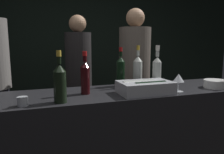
# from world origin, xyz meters

# --- Properties ---
(wall_back_chalkboard) EXTENTS (6.40, 0.06, 2.80)m
(wall_back_chalkboard) POSITION_xyz_m (0.00, 2.33, 1.40)
(wall_back_chalkboard) COLOR black
(wall_back_chalkboard) RESTS_ON ground_plane
(bar_counter) EXTENTS (2.43, 0.59, 0.98)m
(bar_counter) POSITION_xyz_m (0.00, 0.30, 0.49)
(bar_counter) COLOR black
(bar_counter) RESTS_ON ground_plane
(ice_bin_with_bottles) EXTENTS (0.43, 0.27, 0.10)m
(ice_bin_with_bottles) POSITION_xyz_m (0.22, 0.16, 1.03)
(ice_bin_with_bottles) COLOR #B7BABF
(ice_bin_with_bottles) RESTS_ON bar_counter
(bowl_white) EXTENTS (0.20, 0.20, 0.07)m
(bowl_white) POSITION_xyz_m (0.93, 0.15, 1.01)
(bowl_white) COLOR white
(bowl_white) RESTS_ON bar_counter
(wine_glass) EXTENTS (0.09, 0.09, 0.15)m
(wine_glass) POSITION_xyz_m (0.52, 0.12, 1.09)
(wine_glass) COLOR silver
(wine_glass) RESTS_ON bar_counter
(candle_votive) EXTENTS (0.07, 0.07, 0.06)m
(candle_votive) POSITION_xyz_m (-0.69, 0.09, 1.01)
(candle_votive) COLOR silver
(candle_votive) RESTS_ON bar_counter
(champagne_bottle) EXTENTS (0.09, 0.09, 0.36)m
(champagne_bottle) POSITION_xyz_m (-0.45, 0.10, 1.12)
(champagne_bottle) COLOR black
(champagne_bottle) RESTS_ON bar_counter
(white_wine_bottle) EXTENTS (0.08, 0.08, 0.38)m
(white_wine_bottle) POSITION_xyz_m (0.43, 0.33, 1.13)
(white_wine_bottle) COLOR #B2B7AD
(white_wine_bottle) RESTS_ON bar_counter
(red_wine_bottle_tall) EXTENTS (0.07, 0.07, 0.34)m
(red_wine_bottle_tall) POSITION_xyz_m (-0.24, 0.29, 1.12)
(red_wine_bottle_tall) COLOR black
(red_wine_bottle_tall) RESTS_ON bar_counter
(rose_wine_bottle) EXTENTS (0.08, 0.08, 0.38)m
(rose_wine_bottle) POSITION_xyz_m (0.29, 0.43, 1.13)
(rose_wine_bottle) COLOR #B2B7AD
(rose_wine_bottle) RESTS_ON bar_counter
(red_wine_bottle_burgundy) EXTENTS (0.08, 0.08, 0.37)m
(red_wine_bottle_burgundy) POSITION_xyz_m (0.14, 0.50, 1.12)
(red_wine_bottle_burgundy) COLOR black
(red_wine_bottle_burgundy) RESTS_ON bar_counter
(person_in_hoodie) EXTENTS (0.32, 0.32, 1.71)m
(person_in_hoodie) POSITION_xyz_m (-0.11, 1.31, 0.96)
(person_in_hoodie) COLOR black
(person_in_hoodie) RESTS_ON ground_plane
(person_grey_polo) EXTENTS (0.36, 0.36, 1.76)m
(person_grey_polo) POSITION_xyz_m (0.47, 0.91, 0.98)
(person_grey_polo) COLOR black
(person_grey_polo) RESTS_ON ground_plane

